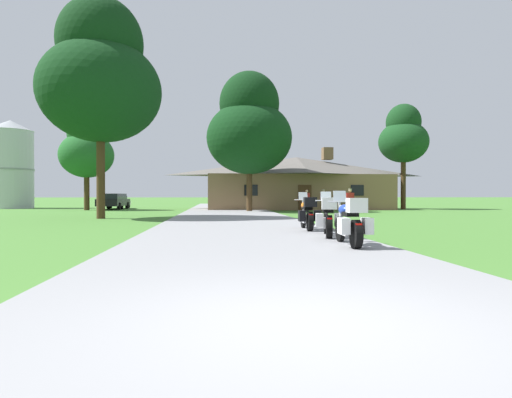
% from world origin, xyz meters
% --- Properties ---
extents(ground_plane, '(500.00, 500.00, 0.00)m').
position_xyz_m(ground_plane, '(0.00, 20.00, 0.00)').
color(ground_plane, '#42752D').
extents(asphalt_driveway, '(6.40, 80.00, 0.06)m').
position_xyz_m(asphalt_driveway, '(0.00, 18.00, 0.03)').
color(asphalt_driveway, gray).
rests_on(asphalt_driveway, ground).
extents(motorcycle_blue_nearest_to_camera, '(0.76, 2.08, 1.30)m').
position_xyz_m(motorcycle_blue_nearest_to_camera, '(2.24, 5.78, 0.61)').
color(motorcycle_blue_nearest_to_camera, black).
rests_on(motorcycle_blue_nearest_to_camera, asphalt_driveway).
extents(motorcycle_silver_second_in_row, '(0.98, 2.07, 1.30)m').
position_xyz_m(motorcycle_silver_second_in_row, '(2.31, 8.02, 0.61)').
color(motorcycle_silver_second_in_row, black).
rests_on(motorcycle_silver_second_in_row, asphalt_driveway).
extents(motorcycle_orange_farthest_in_row, '(0.77, 2.08, 1.30)m').
position_xyz_m(motorcycle_orange_farthest_in_row, '(2.24, 10.43, 0.61)').
color(motorcycle_orange_farthest_in_row, black).
rests_on(motorcycle_orange_farthest_in_row, asphalt_driveway).
extents(stone_lodge, '(16.84, 7.73, 5.61)m').
position_xyz_m(stone_lodge, '(6.40, 34.47, 2.42)').
color(stone_lodge, brown).
rests_on(stone_lodge, ground).
extents(bystander_red_shirt_near_lodge, '(0.46, 0.39, 1.69)m').
position_xyz_m(bystander_red_shirt_near_lodge, '(7.44, 28.77, 0.95)').
color(bystander_red_shirt_near_lodge, '#75664C').
rests_on(bystander_red_shirt_near_lodge, ground).
extents(bystander_red_shirt_beside_signpost, '(0.52, 0.34, 1.67)m').
position_xyz_m(bystander_red_shirt_beside_signpost, '(5.88, 27.65, 0.93)').
color(bystander_red_shirt_beside_signpost, black).
rests_on(bystander_red_shirt_beside_signpost, ground).
extents(bystander_red_shirt_by_tree, '(0.55, 0.24, 1.69)m').
position_xyz_m(bystander_red_shirt_by_tree, '(8.09, 24.10, 0.95)').
color(bystander_red_shirt_by_tree, '#75664C').
rests_on(bystander_red_shirt_by_tree, ground).
extents(tree_by_lodge_front, '(6.47, 6.47, 10.61)m').
position_xyz_m(tree_by_lodge_front, '(1.63, 28.42, 6.37)').
color(tree_by_lodge_front, '#422D19').
rests_on(tree_by_lodge_front, ground).
extents(tree_right_of_lodge, '(4.38, 4.38, 9.45)m').
position_xyz_m(tree_right_of_lodge, '(15.87, 33.12, 6.54)').
color(tree_right_of_lodge, '#422D19').
rests_on(tree_right_of_lodge, ground).
extents(tree_left_far, '(4.44, 4.44, 8.06)m').
position_xyz_m(tree_left_far, '(-11.70, 33.11, 5.13)').
color(tree_left_far, '#422D19').
rests_on(tree_left_far, ground).
extents(tree_left_near, '(6.40, 6.40, 11.76)m').
position_xyz_m(tree_left_near, '(-7.00, 19.55, 7.55)').
color(tree_left_near, '#422D19').
rests_on(tree_left_near, ground).
extents(metal_silo_distant, '(4.20, 4.20, 8.44)m').
position_xyz_m(metal_silo_distant, '(-20.52, 39.02, 4.23)').
color(metal_silo_distant, '#B2B7BC').
rests_on(metal_silo_distant, ground).
extents(parked_black_suv_far_left, '(2.04, 4.66, 1.40)m').
position_xyz_m(parked_black_suv_far_left, '(-9.98, 35.07, 0.78)').
color(parked_black_suv_far_left, black).
rests_on(parked_black_suv_far_left, ground).
extents(parked_white_sedan_far_left, '(2.02, 4.26, 1.20)m').
position_xyz_m(parked_white_sedan_far_left, '(-10.20, 36.91, 0.64)').
color(parked_white_sedan_far_left, silver).
rests_on(parked_white_sedan_far_left, ground).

